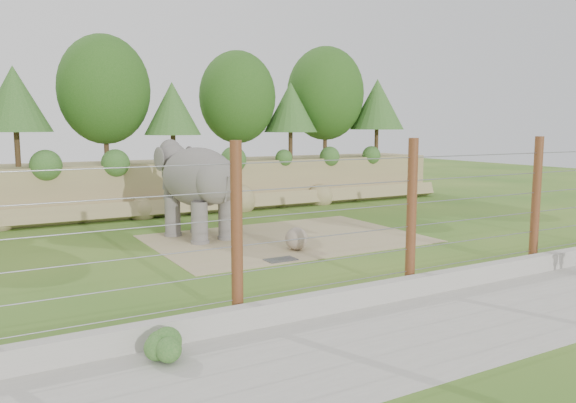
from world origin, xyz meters
TOP-DOWN VIEW (x-y plane):
  - ground at (0.00, 0.00)m, footprint 90.00×90.00m
  - back_embankment at (0.59, 12.68)m, footprint 30.00×5.52m
  - dirt_patch at (0.50, 3.00)m, footprint 10.00×7.00m
  - drain_grate at (-1.41, 0.00)m, footprint 1.00×0.60m
  - elephant at (-2.34, 4.85)m, footprint 2.83×4.84m
  - stone_ball at (-0.21, 1.04)m, footprint 0.79×0.79m
  - retaining_wall at (0.00, -5.00)m, footprint 26.00×0.35m
  - walkway at (0.00, -7.00)m, footprint 26.00×4.00m
  - barrier_fence at (0.00, -4.50)m, footprint 20.26×0.26m
  - walkway_shrub at (-7.16, -5.80)m, footprint 0.62×0.62m

SIDE VIEW (x-z plane):
  - ground at x=0.00m, z-range 0.00..0.00m
  - walkway at x=0.00m, z-range 0.00..0.01m
  - dirt_patch at x=0.50m, z-range 0.00..0.02m
  - drain_grate at x=-1.41m, z-range 0.02..0.05m
  - retaining_wall at x=0.00m, z-range 0.00..0.50m
  - walkway_shrub at x=-7.16m, z-range 0.01..0.63m
  - stone_ball at x=-0.21m, z-range 0.02..0.81m
  - elephant at x=-2.34m, z-range 0.00..3.67m
  - barrier_fence at x=0.00m, z-range 0.00..4.00m
  - back_embankment at x=0.59m, z-range -0.42..8.35m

